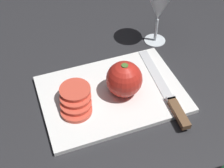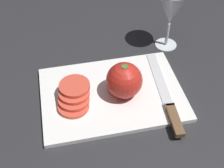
% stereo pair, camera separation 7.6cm
% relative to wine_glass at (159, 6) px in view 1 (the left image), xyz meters
% --- Properties ---
extents(ground_plane, '(3.00, 3.00, 0.00)m').
position_rel_wine_glass_xyz_m(ground_plane, '(0.12, 0.20, -0.12)').
color(ground_plane, '#28282B').
extents(cutting_board, '(0.35, 0.25, 0.01)m').
position_rel_wine_glass_xyz_m(cutting_board, '(0.20, 0.17, -0.11)').
color(cutting_board, white).
rests_on(cutting_board, ground_plane).
extents(wine_glass, '(0.09, 0.09, 0.18)m').
position_rel_wine_glass_xyz_m(wine_glass, '(0.00, 0.00, 0.00)').
color(wine_glass, silver).
rests_on(wine_glass, ground_plane).
extents(whole_tomato, '(0.09, 0.09, 0.09)m').
position_rel_wine_glass_xyz_m(whole_tomato, '(0.17, 0.18, -0.06)').
color(whole_tomato, red).
rests_on(whole_tomato, cutting_board).
extents(knife, '(0.04, 0.29, 0.01)m').
position_rel_wine_glass_xyz_m(knife, '(0.08, 0.25, -0.10)').
color(knife, silver).
rests_on(knife, cutting_board).
extents(tomato_slice_stack_near, '(0.09, 0.11, 0.04)m').
position_rel_wine_glass_xyz_m(tomato_slice_stack_near, '(0.30, 0.18, -0.09)').
color(tomato_slice_stack_near, '#DB4C38').
rests_on(tomato_slice_stack_near, cutting_board).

